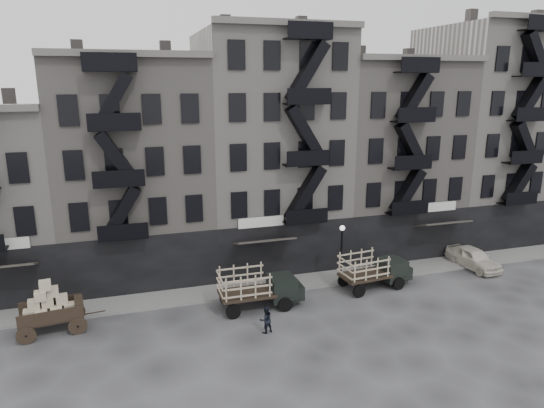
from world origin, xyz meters
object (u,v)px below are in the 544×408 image
object	(u,v)px
wagon	(48,303)
stake_truck_west	(258,285)
pedestrian_mid	(266,319)
stake_truck_east	(374,268)
car_east	(473,258)

from	to	relation	value
wagon	stake_truck_west	bearing A→B (deg)	-9.55
stake_truck_west	pedestrian_mid	world-z (taller)	stake_truck_west
stake_truck_east	car_east	xyz separation A→B (m)	(8.89, 1.04, -0.66)
wagon	stake_truck_east	bearing A→B (deg)	-6.85
car_east	wagon	bearing A→B (deg)	177.35
stake_truck_west	pedestrian_mid	distance (m)	3.18
stake_truck_west	car_east	bearing A→B (deg)	5.59
stake_truck_east	car_east	distance (m)	8.98
stake_truck_east	pedestrian_mid	world-z (taller)	stake_truck_east
stake_truck_west	stake_truck_east	size ratio (longest dim) A/B	1.00
stake_truck_west	pedestrian_mid	size ratio (longest dim) A/B	3.26
stake_truck_west	car_east	size ratio (longest dim) A/B	1.14
wagon	car_east	distance (m)	29.13
wagon	stake_truck_east	xyz separation A→B (m)	(20.20, 0.10, -0.30)
car_east	pedestrian_mid	size ratio (longest dim) A/B	2.86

